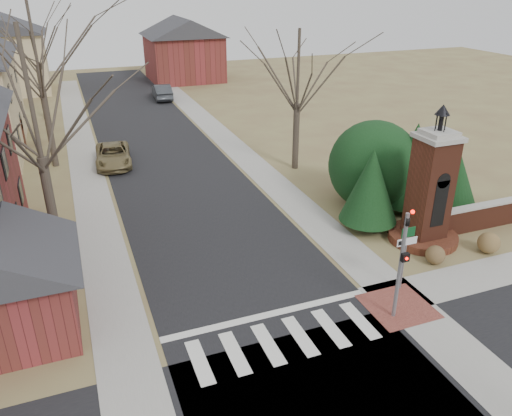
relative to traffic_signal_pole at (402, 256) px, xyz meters
name	(u,v)px	position (x,y,z in m)	size (l,w,h in m)	color
ground	(294,355)	(-4.30, -0.57, -2.59)	(120.00, 120.00, 0.00)	brown
main_street	(162,153)	(-4.30, 21.43, -2.58)	(8.00, 70.00, 0.01)	black
crosswalk_zone	(284,340)	(-4.30, 0.23, -2.58)	(8.00, 2.20, 0.02)	silver
stop_bar	(268,315)	(-4.30, 1.73, -2.58)	(8.00, 0.35, 0.02)	silver
sidewalk_right_main	(232,145)	(0.90, 21.43, -2.58)	(2.00, 60.00, 0.02)	gray
sidewalk_left	(85,162)	(-9.50, 21.43, -2.58)	(2.00, 60.00, 0.02)	gray
curb_apron	(398,307)	(0.50, 0.43, -2.57)	(2.40, 2.40, 0.02)	brown
traffic_signal_pole	(402,256)	(0.00, 0.00, 0.00)	(0.28, 0.41, 4.50)	slate
sign_post	(406,246)	(1.29, 1.41, -0.64)	(0.90, 0.07, 2.75)	slate
brick_gate_monument	(429,198)	(4.70, 4.42, -0.42)	(3.20, 3.20, 6.47)	#5F2B1B
brick_garden_wall	(498,213)	(9.20, 4.43, -1.93)	(7.50, 0.50, 1.30)	#5F2B1B
garage_left	(6,279)	(-12.82, 3.92, -0.35)	(4.80, 4.80, 4.29)	maroon
house_distant_right	(183,48)	(3.69, 47.42, 1.06)	(8.80, 8.80, 7.30)	maroon
evergreen_near	(371,185)	(2.90, 6.43, -0.29)	(2.80, 2.80, 4.10)	#473D33
evergreen_mid	(413,163)	(6.20, 7.63, 0.01)	(3.40, 3.40, 4.70)	#473D33
evergreen_far	(456,177)	(8.20, 6.63, -0.69)	(2.40, 2.40, 3.30)	#473D33
evergreen_mass	(374,162)	(4.70, 8.93, -0.19)	(4.80, 4.80, 4.80)	black
bare_tree_0	(28,84)	(-11.30, 8.43, 5.11)	(8.05, 8.05, 11.15)	#473D33
bare_tree_1	(33,37)	(-11.30, 21.43, 5.44)	(8.40, 8.40, 11.64)	#473D33
bare_tree_2	(32,34)	(-11.80, 34.43, 4.44)	(7.35, 7.35, 10.19)	#473D33
bare_tree_3	(299,62)	(3.20, 15.43, 4.10)	(7.00, 7.00, 9.70)	#473D33
pickup_truck	(113,155)	(-7.70, 20.25, -1.93)	(2.19, 4.76, 1.32)	olive
distant_car	(162,92)	(-0.90, 38.10, -1.83)	(1.60, 4.58, 1.51)	#3A3E43
dry_shrub_left	(435,255)	(3.84, 2.51, -2.17)	(0.83, 0.83, 0.83)	brown
dry_shrub_right	(489,243)	(6.70, 2.43, -2.10)	(0.98, 0.98, 0.98)	brown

